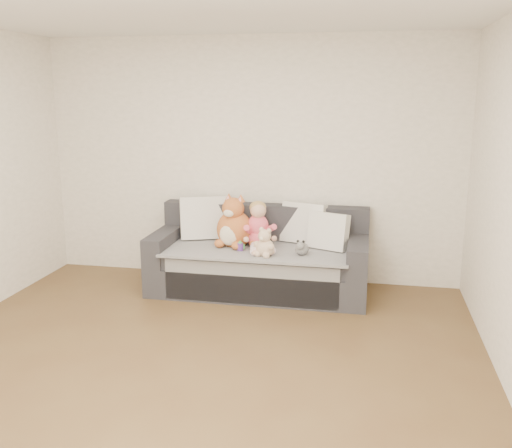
{
  "coord_description": "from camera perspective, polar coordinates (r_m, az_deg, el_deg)",
  "views": [
    {
      "loc": [
        1.26,
        -3.49,
        2.03
      ],
      "look_at": [
        0.19,
        1.87,
        0.75
      ],
      "focal_mm": 40.0,
      "sensor_mm": 36.0,
      "label": 1
    }
  ],
  "objects": [
    {
      "name": "toddler",
      "position": [
        5.76,
        0.25,
        -0.43
      ],
      "size": [
        0.34,
        0.49,
        0.48
      ],
      "rotation": [
        0.0,
        0.0,
        0.34
      ],
      "color": "#EB535D",
      "rests_on": "sofa"
    },
    {
      "name": "sippy_cup",
      "position": [
        5.67,
        -1.59,
        -2.16
      ],
      "size": [
        0.1,
        0.07,
        0.11
      ],
      "rotation": [
        0.0,
        0.0,
        -0.17
      ],
      "color": "#5C338B",
      "rests_on": "sofa"
    },
    {
      "name": "cushion_left",
      "position": [
        6.14,
        -5.26,
        0.63
      ],
      "size": [
        0.54,
        0.39,
        0.47
      ],
      "rotation": [
        0.0,
        0.0,
        0.37
      ],
      "color": "silver",
      "rests_on": "sofa"
    },
    {
      "name": "sofa",
      "position": [
        5.9,
        0.36,
        -3.75
      ],
      "size": [
        2.2,
        0.94,
        0.85
      ],
      "color": "#27272C",
      "rests_on": "ground"
    },
    {
      "name": "teddy_bear",
      "position": [
        5.48,
        0.87,
        -2.09
      ],
      "size": [
        0.21,
        0.18,
        0.29
      ],
      "rotation": [
        0.0,
        0.0,
        -0.41
      ],
      "color": "tan",
      "rests_on": "sofa"
    },
    {
      "name": "room_shell",
      "position": [
        4.17,
        -6.48,
        3.02
      ],
      "size": [
        5.0,
        5.0,
        5.0
      ],
      "color": "brown",
      "rests_on": "ground"
    },
    {
      "name": "cushion_right_front",
      "position": [
        5.75,
        7.24,
        -0.72
      ],
      "size": [
        0.44,
        0.31,
        0.38
      ],
      "rotation": [
        0.0,
        0.0,
        -0.37
      ],
      "color": "silver",
      "rests_on": "sofa"
    },
    {
      "name": "plush_cat",
      "position": [
        5.83,
        -2.2,
        -0.21
      ],
      "size": [
        0.44,
        0.39,
        0.57
      ],
      "rotation": [
        0.0,
        0.0,
        -0.24
      ],
      "color": "#A55D24",
      "rests_on": "sofa"
    },
    {
      "name": "plush_cow",
      "position": [
        5.55,
        4.58,
        -2.43
      ],
      "size": [
        0.13,
        0.2,
        0.16
      ],
      "rotation": [
        0.0,
        0.0,
        -0.08
      ],
      "color": "white",
      "rests_on": "sofa"
    },
    {
      "name": "cushion_right_back",
      "position": [
        5.97,
        4.78,
        0.1
      ],
      "size": [
        0.5,
        0.33,
        0.43
      ],
      "rotation": [
        0.0,
        0.0,
        -0.29
      ],
      "color": "silver",
      "rests_on": "sofa"
    }
  ]
}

